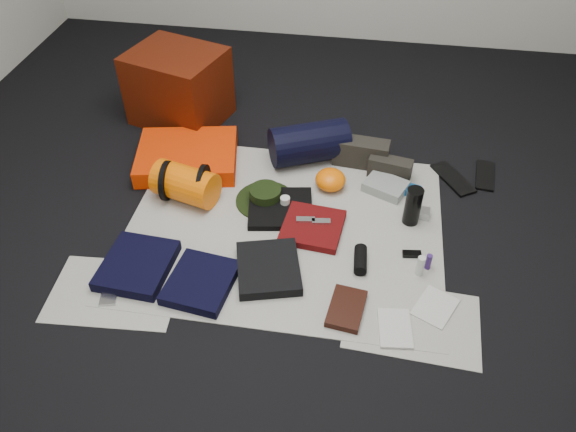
# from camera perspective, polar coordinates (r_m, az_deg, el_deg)

# --- Properties ---
(floor) EXTENTS (4.50, 4.50, 0.02)m
(floor) POSITION_cam_1_polar(r_m,az_deg,el_deg) (2.90, -0.36, -1.29)
(floor) COLOR black
(floor) RESTS_ON ground
(newspaper_mat) EXTENTS (1.60, 1.30, 0.01)m
(newspaper_mat) POSITION_cam_1_polar(r_m,az_deg,el_deg) (2.89, -0.36, -1.10)
(newspaper_mat) COLOR beige
(newspaper_mat) RESTS_ON floor
(newspaper_sheet_front_left) EXTENTS (0.61, 0.44, 0.00)m
(newspaper_sheet_front_left) POSITION_cam_1_polar(r_m,az_deg,el_deg) (2.72, -17.20, -7.38)
(newspaper_sheet_front_left) COLOR beige
(newspaper_sheet_front_left) RESTS_ON floor
(newspaper_sheet_front_right) EXTENTS (0.60, 0.43, 0.00)m
(newspaper_sheet_front_right) POSITION_cam_1_polar(r_m,az_deg,el_deg) (2.55, 12.51, -10.40)
(newspaper_sheet_front_right) COLOR beige
(newspaper_sheet_front_right) RESTS_ON floor
(red_cabinet) EXTENTS (0.65, 0.59, 0.45)m
(red_cabinet) POSITION_cam_1_polar(r_m,az_deg,el_deg) (3.66, -11.06, 12.79)
(red_cabinet) COLOR #521506
(red_cabinet) RESTS_ON floor
(sleeping_pad) EXTENTS (0.64, 0.56, 0.10)m
(sleeping_pad) POSITION_cam_1_polar(r_m,az_deg,el_deg) (3.32, -10.19, 5.99)
(sleeping_pad) COLOR #ED3202
(sleeping_pad) RESTS_ON newspaper_mat
(stuff_sack) EXTENTS (0.38, 0.28, 0.20)m
(stuff_sack) POSITION_cam_1_polar(r_m,az_deg,el_deg) (3.04, -10.38, 3.23)
(stuff_sack) COLOR #FA6604
(stuff_sack) RESTS_ON newspaper_mat
(sack_strap_left) EXTENTS (0.02, 0.22, 0.22)m
(sack_strap_left) POSITION_cam_1_polar(r_m,az_deg,el_deg) (3.07, -12.18, 3.53)
(sack_strap_left) COLOR black
(sack_strap_left) RESTS_ON newspaper_mat
(sack_strap_right) EXTENTS (0.03, 0.22, 0.22)m
(sack_strap_right) POSITION_cam_1_polar(r_m,az_deg,el_deg) (3.01, -8.59, 3.19)
(sack_strap_right) COLOR black
(sack_strap_right) RESTS_ON newspaper_mat
(navy_duffel) EXTENTS (0.50, 0.39, 0.23)m
(navy_duffel) POSITION_cam_1_polar(r_m,az_deg,el_deg) (3.26, 2.18, 7.43)
(navy_duffel) COLOR black
(navy_duffel) RESTS_ON newspaper_mat
(boonie_brim) EXTENTS (0.35, 0.35, 0.01)m
(boonie_brim) POSITION_cam_1_polar(r_m,az_deg,el_deg) (3.04, -2.29, 1.60)
(boonie_brim) COLOR black
(boonie_brim) RESTS_ON newspaper_mat
(boonie_crown) EXTENTS (0.17, 0.17, 0.08)m
(boonie_crown) POSITION_cam_1_polar(r_m,az_deg,el_deg) (3.01, -2.31, 2.20)
(boonie_crown) COLOR black
(boonie_crown) RESTS_ON boonie_brim
(hiking_boot_left) EXTENTS (0.32, 0.15, 0.16)m
(hiking_boot_left) POSITION_cam_1_polar(r_m,az_deg,el_deg) (3.27, 7.42, 6.41)
(hiking_boot_left) COLOR #292620
(hiking_boot_left) RESTS_ON newspaper_mat
(hiking_boot_right) EXTENTS (0.25, 0.14, 0.12)m
(hiking_boot_right) POSITION_cam_1_polar(r_m,az_deg,el_deg) (3.21, 10.33, 4.80)
(hiking_boot_right) COLOR #292620
(hiking_boot_right) RESTS_ON newspaper_mat
(flip_flop_left) EXTENTS (0.25, 0.31, 0.02)m
(flip_flop_left) POSITION_cam_1_polar(r_m,az_deg,el_deg) (3.31, 16.40, 3.67)
(flip_flop_left) COLOR black
(flip_flop_left) RESTS_ON floor
(flip_flop_right) EXTENTS (0.13, 0.28, 0.01)m
(flip_flop_right) POSITION_cam_1_polar(r_m,az_deg,el_deg) (3.39, 19.37, 3.89)
(flip_flop_right) COLOR black
(flip_flop_right) RESTS_ON floor
(trousers_navy_a) EXTENTS (0.33, 0.37, 0.06)m
(trousers_navy_a) POSITION_cam_1_polar(r_m,az_deg,el_deg) (2.76, -15.08, -4.85)
(trousers_navy_a) COLOR black
(trousers_navy_a) RESTS_ON newspaper_mat
(trousers_navy_b) EXTENTS (0.32, 0.36, 0.05)m
(trousers_navy_b) POSITION_cam_1_polar(r_m,az_deg,el_deg) (2.63, -8.86, -6.67)
(trousers_navy_b) COLOR black
(trousers_navy_b) RESTS_ON newspaper_mat
(trousers_charcoal) EXTENTS (0.37, 0.39, 0.05)m
(trousers_charcoal) POSITION_cam_1_polar(r_m,az_deg,el_deg) (2.65, -2.00, -5.34)
(trousers_charcoal) COLOR black
(trousers_charcoal) RESTS_ON newspaper_mat
(black_tshirt) EXTENTS (0.38, 0.36, 0.03)m
(black_tshirt) POSITION_cam_1_polar(r_m,az_deg,el_deg) (2.97, -0.77, 0.77)
(black_tshirt) COLOR black
(black_tshirt) RESTS_ON newspaper_mat
(red_shirt) EXTENTS (0.32, 0.32, 0.04)m
(red_shirt) POSITION_cam_1_polar(r_m,az_deg,el_deg) (2.86, 2.52, -1.13)
(red_shirt) COLOR #55090A
(red_shirt) RESTS_ON newspaper_mat
(orange_stuff_sack) EXTENTS (0.22, 0.22, 0.11)m
(orange_stuff_sack) POSITION_cam_1_polar(r_m,az_deg,el_deg) (3.10, 4.33, 3.70)
(orange_stuff_sack) COLOR #FA6604
(orange_stuff_sack) RESTS_ON newspaper_mat
(first_aid_pouch) EXTENTS (0.27, 0.24, 0.05)m
(first_aid_pouch) POSITION_cam_1_polar(r_m,az_deg,el_deg) (3.13, 9.90, 3.00)
(first_aid_pouch) COLOR gray
(first_aid_pouch) RESTS_ON newspaper_mat
(water_bottle) EXTENTS (0.10, 0.10, 0.21)m
(water_bottle) POSITION_cam_1_polar(r_m,az_deg,el_deg) (2.91, 12.56, 0.99)
(water_bottle) COLOR black
(water_bottle) RESTS_ON newspaper_mat
(speaker) EXTENTS (0.07, 0.16, 0.06)m
(speaker) POSITION_cam_1_polar(r_m,az_deg,el_deg) (2.70, 7.37, -4.42)
(speaker) COLOR black
(speaker) RESTS_ON newspaper_mat
(compact_camera) EXTENTS (0.12, 0.08, 0.04)m
(compact_camera) POSITION_cam_1_polar(r_m,az_deg,el_deg) (3.01, 13.14, 0.34)
(compact_camera) COLOR #B8B8BD
(compact_camera) RESTS_ON newspaper_mat
(cyan_case) EXTENTS (0.14, 0.11, 0.04)m
(cyan_case) POSITION_cam_1_polar(r_m,az_deg,el_deg) (3.15, 12.16, 2.65)
(cyan_case) COLOR navy
(cyan_case) RESTS_ON newspaper_mat
(toiletry_purple) EXTENTS (0.03, 0.03, 0.08)m
(toiletry_purple) POSITION_cam_1_polar(r_m,az_deg,el_deg) (2.74, 14.08, -4.52)
(toiletry_purple) COLOR #391F65
(toiletry_purple) RESTS_ON newspaper_mat
(toiletry_clear) EXTENTS (0.04, 0.04, 0.11)m
(toiletry_clear) POSITION_cam_1_polar(r_m,az_deg,el_deg) (2.70, 13.30, -4.95)
(toiletry_clear) COLOR silver
(toiletry_clear) RESTS_ON newspaper_mat
(paperback_book) EXTENTS (0.18, 0.25, 0.03)m
(paperback_book) POSITION_cam_1_polar(r_m,az_deg,el_deg) (2.53, 5.95, -9.33)
(paperback_book) COLOR black
(paperback_book) RESTS_ON newspaper_mat
(map_booklet) EXTENTS (0.16, 0.22, 0.01)m
(map_booklet) POSITION_cam_1_polar(r_m,az_deg,el_deg) (2.50, 10.82, -11.12)
(map_booklet) COLOR beige
(map_booklet) RESTS_ON newspaper_mat
(map_printout) EXTENTS (0.23, 0.25, 0.01)m
(map_printout) POSITION_cam_1_polar(r_m,az_deg,el_deg) (2.62, 14.72, -8.92)
(map_printout) COLOR beige
(map_printout) RESTS_ON newspaper_mat
(sunglasses) EXTENTS (0.09, 0.05, 0.02)m
(sunglasses) POSITION_cam_1_polar(r_m,az_deg,el_deg) (2.80, 12.45, -3.80)
(sunglasses) COLOR black
(sunglasses) RESTS_ON newspaper_mat
(key_cluster) EXTENTS (0.09, 0.09, 0.01)m
(key_cluster) POSITION_cam_1_polar(r_m,az_deg,el_deg) (2.68, -17.78, -8.01)
(key_cluster) COLOR #B8B8BD
(key_cluster) RESTS_ON newspaper_mat
(tape_roll) EXTENTS (0.05, 0.05, 0.04)m
(tape_roll) POSITION_cam_1_polar(r_m,az_deg,el_deg) (2.96, -0.30, 1.61)
(tape_roll) COLOR silver
(tape_roll) RESTS_ON black_tshirt
(energy_bar_a) EXTENTS (0.10, 0.05, 0.01)m
(energy_bar_a) POSITION_cam_1_polar(r_m,az_deg,el_deg) (2.86, 1.79, -0.38)
(energy_bar_a) COLOR #B8B8BD
(energy_bar_a) RESTS_ON red_shirt
(energy_bar_b) EXTENTS (0.10, 0.05, 0.01)m
(energy_bar_b) POSITION_cam_1_polar(r_m,az_deg,el_deg) (2.85, 3.38, -0.55)
(energy_bar_b) COLOR #B8B8BD
(energy_bar_b) RESTS_ON red_shirt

